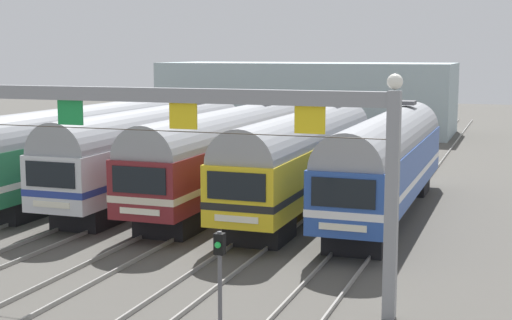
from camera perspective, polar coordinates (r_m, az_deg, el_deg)
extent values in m
plane|color=#4C4944|center=(37.68, -2.27, -3.39)|extent=(160.00, 160.00, 0.00)
cube|color=gray|center=(56.45, -4.10, 0.55)|extent=(0.07, 70.00, 0.15)
cube|color=gray|center=(55.90, -2.75, 0.49)|extent=(0.07, 70.00, 0.15)
cube|color=gray|center=(55.00, -0.29, 0.37)|extent=(0.07, 70.00, 0.15)
cube|color=gray|center=(54.53, 1.13, 0.30)|extent=(0.07, 70.00, 0.15)
cube|color=gray|center=(53.80, 3.71, 0.18)|extent=(0.07, 70.00, 0.15)
cube|color=gray|center=(53.43, 5.19, 0.10)|extent=(0.07, 70.00, 0.15)
cube|color=gray|center=(52.88, 7.86, -0.02)|extent=(0.07, 70.00, 0.15)
cube|color=gray|center=(52.61, 9.39, -0.10)|extent=(0.07, 70.00, 0.15)
cube|color=gray|center=(52.24, 12.14, -0.23)|extent=(0.07, 70.00, 0.15)
cube|color=gray|center=(52.08, 13.71, -0.31)|extent=(0.07, 70.00, 0.15)
cube|color=#236B42|center=(40.89, -12.71, 0.49)|extent=(2.85, 18.00, 2.35)
cube|color=silver|center=(40.94, -12.70, 0.00)|extent=(2.88, 18.02, 0.28)
cylinder|color=gray|center=(40.75, -12.77, 2.13)|extent=(2.74, 17.64, 2.74)
cube|color=black|center=(36.06, -17.94, -3.46)|extent=(2.28, 2.60, 1.05)
cube|color=black|center=(46.53, -8.54, -0.60)|extent=(2.28, 2.60, 1.05)
cube|color=silver|center=(38.93, -7.74, 0.24)|extent=(2.85, 18.00, 2.35)
cube|color=navy|center=(38.98, -7.73, -0.27)|extent=(2.88, 18.02, 0.28)
cylinder|color=gray|center=(38.79, -7.77, 1.96)|extent=(2.74, 17.64, 2.74)
cube|color=black|center=(31.20, -15.31, -1.08)|extent=(2.28, 0.06, 1.03)
cube|color=silver|center=(31.42, -15.22, -3.28)|extent=(1.71, 0.05, 0.24)
cube|color=black|center=(33.83, -12.55, -4.01)|extent=(2.28, 2.60, 1.05)
cube|color=black|center=(44.82, -4.03, -0.86)|extent=(2.28, 2.60, 1.05)
cube|color=#4C4C51|center=(43.19, -4.76, 4.69)|extent=(1.10, 1.10, 0.20)
cube|color=maroon|center=(37.30, -2.29, -0.04)|extent=(2.85, 18.00, 2.35)
cube|color=beige|center=(37.35, -2.28, -0.58)|extent=(2.88, 18.02, 0.28)
cylinder|color=gray|center=(37.15, -2.30, 1.75)|extent=(2.74, 17.64, 2.74)
cube|color=black|center=(29.14, -8.85, -1.52)|extent=(2.28, 0.06, 1.03)
cube|color=silver|center=(29.37, -8.80, -3.87)|extent=(1.71, 0.05, 0.24)
cube|color=black|center=(31.94, -6.45, -4.59)|extent=(2.28, 2.60, 1.05)
cube|color=black|center=(43.41, 0.80, -1.14)|extent=(2.28, 2.60, 1.05)
cube|color=#4C4C51|center=(41.72, 0.26, 4.60)|extent=(1.10, 1.10, 0.20)
cube|color=gold|center=(36.04, 3.61, -0.34)|extent=(2.85, 18.00, 2.35)
cube|color=black|center=(36.09, 3.60, -0.89)|extent=(2.88, 18.02, 0.28)
cylinder|color=gray|center=(35.88, 3.63, 1.51)|extent=(2.74, 17.64, 2.74)
cube|color=black|center=(27.50, -1.51, -2.01)|extent=(2.28, 0.06, 1.03)
cube|color=silver|center=(27.74, -1.50, -4.49)|extent=(1.71, 0.05, 0.24)
cube|color=black|center=(30.45, 0.34, -5.17)|extent=(2.28, 2.60, 1.05)
cube|color=black|center=(42.33, 5.91, -1.42)|extent=(2.28, 2.60, 1.05)
cube|color=#4C4C51|center=(40.60, 5.59, 4.46)|extent=(1.10, 1.10, 0.20)
cube|color=#284C9E|center=(35.18, 9.86, -0.66)|extent=(2.85, 18.00, 2.35)
cube|color=white|center=(35.23, 9.85, -1.22)|extent=(2.88, 18.02, 0.28)
cylinder|color=gray|center=(35.02, 9.91, 1.24)|extent=(2.74, 17.64, 2.74)
cube|color=black|center=(26.37, 6.61, -2.50)|extent=(2.28, 0.06, 1.03)
cube|color=silver|center=(26.62, 6.56, -5.09)|extent=(1.71, 0.05, 0.24)
cube|color=black|center=(29.43, 7.72, -5.72)|extent=(2.28, 2.60, 1.05)
cube|color=black|center=(41.60, 11.25, -1.71)|extent=(2.28, 2.60, 1.05)
cube|color=#4C4C51|center=(39.84, 11.17, 4.28)|extent=(1.10, 1.10, 0.20)
cube|color=gray|center=(21.50, 10.22, -3.51)|extent=(0.36, 0.36, 6.50)
cube|color=gray|center=(24.91, -13.91, 4.93)|extent=(20.73, 0.32, 0.44)
cube|color=#198C3F|center=(24.95, -13.86, 3.51)|extent=(0.90, 0.08, 0.80)
cube|color=yellow|center=(23.02, -5.52, 3.34)|extent=(0.90, 0.08, 0.80)
cube|color=yellow|center=(21.65, 4.09, 3.05)|extent=(0.90, 0.08, 0.80)
sphere|color=white|center=(21.08, 10.46, 5.85)|extent=(0.44, 0.44, 0.44)
cylinder|color=#3F382D|center=(25.00, -13.83, 2.42)|extent=(20.73, 0.03, 0.03)
cylinder|color=#59595E|center=(21.22, -2.75, -8.90)|extent=(0.12, 0.12, 2.65)
cube|color=black|center=(20.96, -2.77, -6.35)|extent=(0.28, 0.24, 0.60)
sphere|color=green|center=(20.83, -2.91, -6.44)|extent=(0.18, 0.18, 0.18)
cube|color=#9EB2B7|center=(71.96, 3.85, 4.75)|extent=(27.18, 10.00, 6.53)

